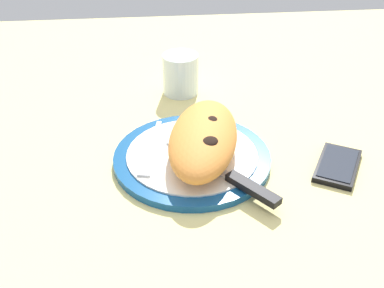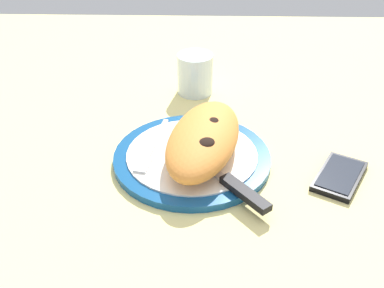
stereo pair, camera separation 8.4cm
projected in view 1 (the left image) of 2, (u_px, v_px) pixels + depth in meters
ground_plane at (192, 168)px, 86.47cm from camera, size 150.00×150.00×3.00cm
plate at (192, 158)px, 85.21cm from camera, size 27.35×27.35×1.60cm
calzone at (204, 140)px, 82.82cm from camera, size 26.56×16.69×6.09cm
fork at (150, 152)px, 84.76cm from camera, size 16.95×4.80×0.40cm
knife at (236, 180)px, 77.88cm from camera, size 20.07×16.59×1.20cm
smartphone at (338, 165)px, 83.62cm from camera, size 13.12×11.24×1.16cm
water_glass at (181, 77)px, 104.93cm from camera, size 7.59×7.59×8.70cm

